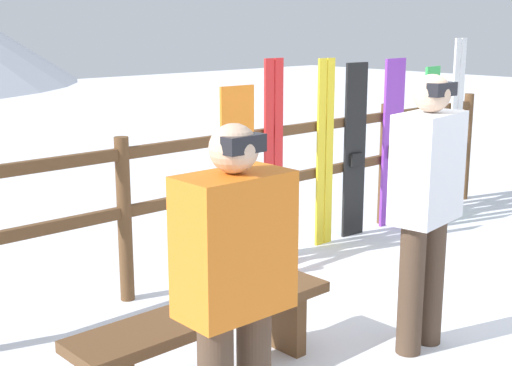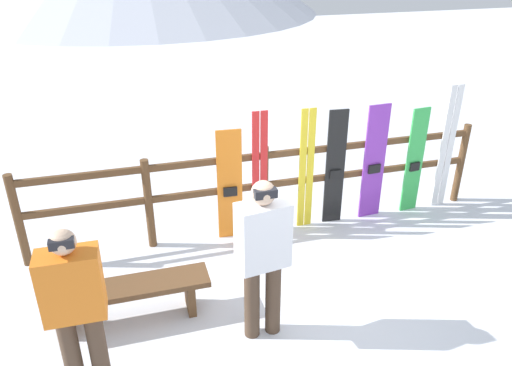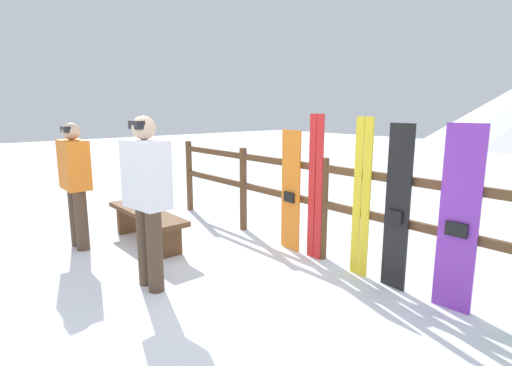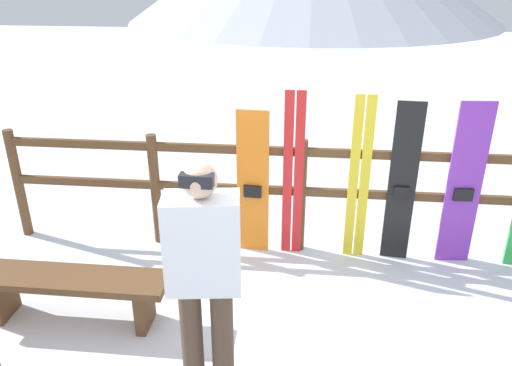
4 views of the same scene
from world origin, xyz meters
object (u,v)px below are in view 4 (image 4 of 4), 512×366
object	(u,v)px
snowboard_purple	(464,186)
snowboard_orange	(253,184)
ski_pair_red	(293,176)
ski_pair_yellow	(359,180)
snowboard_black_stripe	(402,185)
person_white	(204,267)
bench	(70,286)

from	to	relation	value
snowboard_purple	snowboard_orange	bearing A→B (deg)	-180.00
ski_pair_red	snowboard_purple	size ratio (longest dim) A/B	1.03
snowboard_orange	ski_pair_yellow	xyz separation A→B (m)	(1.01, 0.00, 0.09)
snowboard_black_stripe	snowboard_purple	xyz separation A→B (m)	(0.56, 0.00, 0.01)
snowboard_black_stripe	snowboard_purple	world-z (taller)	snowboard_purple
snowboard_orange	snowboard_purple	size ratio (longest dim) A/B	0.91
ski_pair_red	snowboard_purple	bearing A→B (deg)	-0.12
person_white	ski_pair_red	bearing A→B (deg)	74.55
ski_pair_red	snowboard_black_stripe	world-z (taller)	ski_pair_red
person_white	snowboard_black_stripe	size ratio (longest dim) A/B	1.04
snowboard_orange	ski_pair_red	xyz separation A→B (m)	(0.39, 0.00, 0.10)
ski_pair_red	snowboard_purple	xyz separation A→B (m)	(1.58, -0.00, -0.03)
snowboard_orange	snowboard_purple	world-z (taller)	snowboard_purple
snowboard_orange	snowboard_black_stripe	xyz separation A→B (m)	(1.41, 0.00, 0.06)
ski_pair_red	bench	bearing A→B (deg)	-143.56
bench	ski_pair_yellow	size ratio (longest dim) A/B	0.97
person_white	ski_pair_red	distance (m)	1.86
bench	ski_pair_yellow	world-z (taller)	ski_pair_yellow
bench	snowboard_black_stripe	bearing A→B (deg)	24.76
ski_pair_yellow	snowboard_black_stripe	distance (m)	0.40
snowboard_orange	snowboard_purple	distance (m)	1.97
person_white	snowboard_purple	xyz separation A→B (m)	(2.07, 1.79, -0.15)
bench	ski_pair_red	size ratio (longest dim) A/B	0.96
snowboard_orange	ski_pair_red	world-z (taller)	ski_pair_red
ski_pair_red	ski_pair_yellow	world-z (taller)	ski_pair_red
bench	ski_pair_yellow	distance (m)	2.69
snowboard_orange	ski_pair_red	bearing A→B (deg)	0.51
snowboard_purple	ski_pair_yellow	bearing A→B (deg)	179.80
ski_pair_yellow	snowboard_purple	bearing A→B (deg)	-0.20
bench	person_white	world-z (taller)	person_white
bench	ski_pair_red	distance (m)	2.18
snowboard_orange	person_white	bearing A→B (deg)	-93.47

